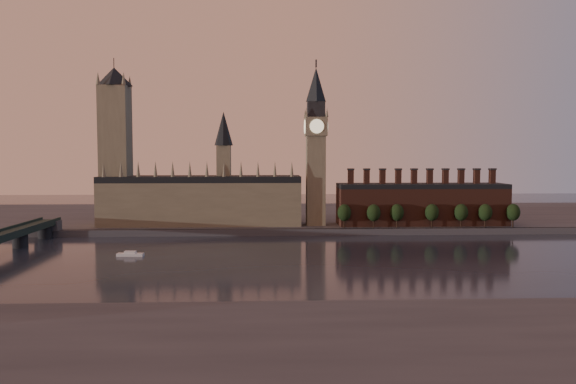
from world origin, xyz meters
The scene contains 14 objects.
ground centered at (0.00, 0.00, 0.00)m, with size 900.00×900.00×0.00m, color black.
north_bank centered at (0.00, 178.04, 2.00)m, with size 900.00×182.00×4.00m.
palace_of_westminster centered at (-64.41, 114.91, 21.63)m, with size 130.00×30.30×74.00m.
victoria_tower centered at (-120.00, 115.00, 59.09)m, with size 24.00×24.00×108.00m.
big_ben centered at (10.00, 110.00, 56.83)m, with size 15.00×15.00×107.00m.
chimney_block centered at (80.00, 110.00, 17.82)m, with size 110.00×25.00×37.00m.
embankment_tree_0 centered at (26.83, 95.42, 13.47)m, with size 8.60×8.60×14.88m.
embankment_tree_1 centered at (45.23, 94.19, 13.47)m, with size 8.60×8.60×14.88m.
embankment_tree_2 centered at (60.32, 95.26, 13.47)m, with size 8.60×8.60×14.88m.
embankment_tree_3 centered at (82.55, 94.82, 13.47)m, with size 8.60×8.60×14.88m.
embankment_tree_4 centered at (101.22, 94.65, 13.47)m, with size 8.60×8.60×14.88m.
embankment_tree_5 centered at (116.31, 93.53, 13.47)m, with size 8.60×8.60×14.88m.
embankment_tree_6 centered at (134.37, 93.71, 13.47)m, with size 8.60×8.60×14.88m.
river_boat centered at (-89.58, 22.63, 0.99)m, with size 13.14×4.43×2.59m.
Camera 1 is at (-22.87, -254.19, 50.23)m, focal length 35.00 mm.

